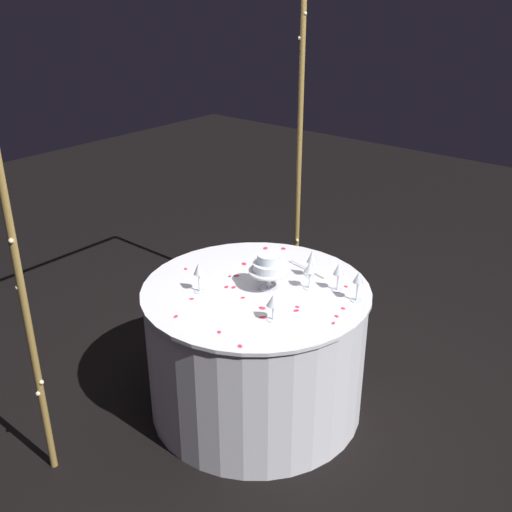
{
  "coord_description": "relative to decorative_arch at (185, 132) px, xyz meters",
  "views": [
    {
      "loc": [
        -2.23,
        -1.84,
        2.32
      ],
      "look_at": [
        0.0,
        0.0,
        0.98
      ],
      "focal_mm": 42.08,
      "sensor_mm": 36.0,
      "label": 1
    }
  ],
  "objects": [
    {
      "name": "wine_glass_3",
      "position": [
        0.27,
        -0.85,
        -0.67
      ],
      "size": [
        0.06,
        0.06,
        0.16
      ],
      "color": "silver",
      "rests_on": "main_table"
    },
    {
      "name": "rose_petal_0",
      "position": [
        -0.13,
        -0.51,
        -0.78
      ],
      "size": [
        0.03,
        0.03,
        0.0
      ],
      "primitive_type": "ellipsoid",
      "rotation": [
        0.0,
        0.0,
        2.54
      ],
      "color": "#E02D47",
      "rests_on": "main_table"
    },
    {
      "name": "rose_petal_20",
      "position": [
        0.33,
        -0.86,
        -0.78
      ],
      "size": [
        0.02,
        0.03,
        0.0
      ],
      "primitive_type": "ellipsoid",
      "rotation": [
        0.0,
        0.0,
        4.4
      ],
      "color": "#E02D47",
      "rests_on": "main_table"
    },
    {
      "name": "rose_petal_3",
      "position": [
        -0.07,
        -0.39,
        -0.78
      ],
      "size": [
        0.03,
        0.02,
        0.0
      ],
      "primitive_type": "ellipsoid",
      "rotation": [
        0.0,
        0.0,
        0.11
      ],
      "color": "#E02D47",
      "rests_on": "main_table"
    },
    {
      "name": "rose_petal_10",
      "position": [
        0.52,
        -0.29,
        -0.78
      ],
      "size": [
        0.04,
        0.04,
        0.0
      ],
      "primitive_type": "ellipsoid",
      "rotation": [
        0.0,
        0.0,
        1.23
      ],
      "color": "#E02D47",
      "rests_on": "main_table"
    },
    {
      "name": "rose_petal_5",
      "position": [
        0.45,
        -0.2,
        -0.78
      ],
      "size": [
        0.05,
        0.04,
        0.0
      ],
      "primitive_type": "ellipsoid",
      "rotation": [
        0.0,
        0.0,
        0.43
      ],
      "color": "#E02D47",
      "rests_on": "main_table"
    },
    {
      "name": "rose_petal_1",
      "position": [
        -0.09,
        -0.36,
        -0.78
      ],
      "size": [
        0.04,
        0.03,
        0.0
      ],
      "primitive_type": "ellipsoid",
      "rotation": [
        0.0,
        0.0,
        3.56
      ],
      "color": "#E02D47",
      "rests_on": "main_table"
    },
    {
      "name": "rose_petal_13",
      "position": [
        -0.46,
        -0.64,
        -0.78
      ],
      "size": [
        0.03,
        0.03,
        0.0
      ],
      "primitive_type": "ellipsoid",
      "rotation": [
        0.0,
        0.0,
        0.84
      ],
      "color": "#E02D47",
      "rests_on": "main_table"
    },
    {
      "name": "rose_petal_2",
      "position": [
        -0.02,
        -0.79,
        -0.78
      ],
      "size": [
        0.02,
        0.03,
        0.0
      ],
      "primitive_type": "ellipsoid",
      "rotation": [
        0.0,
        0.0,
        1.53
      ],
      "color": "#E02D47",
      "rests_on": "main_table"
    },
    {
      "name": "rose_petal_9",
      "position": [
        0.19,
        -0.24,
        -0.78
      ],
      "size": [
        0.04,
        0.05,
        0.0
      ],
      "primitive_type": "ellipsoid",
      "rotation": [
        0.0,
        0.0,
        4.22
      ],
      "color": "#E02D47",
      "rests_on": "main_table"
    },
    {
      "name": "rose_petal_16",
      "position": [
        -0.06,
        -0.81,
        -0.78
      ],
      "size": [
        0.04,
        0.03,
        0.0
      ],
      "primitive_type": "ellipsoid",
      "rotation": [
        0.0,
        0.0,
        2.67
      ],
      "color": "#E02D47",
      "rests_on": "main_table"
    },
    {
      "name": "tiered_cake",
      "position": [
        0.05,
        -0.55,
        -0.65
      ],
      "size": [
        0.22,
        0.22,
        0.2
      ],
      "color": "silver",
      "rests_on": "main_table"
    },
    {
      "name": "cake_knife",
      "position": [
        0.36,
        -0.6,
        -0.78
      ],
      "size": [
        0.08,
        0.29,
        0.01
      ],
      "color": "silver",
      "rests_on": "main_table"
    },
    {
      "name": "wine_glass_0",
      "position": [
        0.19,
        -0.72,
        -0.67
      ],
      "size": [
        0.06,
        0.06,
        0.16
      ],
      "color": "silver",
      "rests_on": "main_table"
    },
    {
      "name": "rose_petal_4",
      "position": [
        -0.31,
        -0.31,
        -0.78
      ],
      "size": [
        0.03,
        0.03,
        0.0
      ],
      "primitive_type": "ellipsoid",
      "rotation": [
        0.0,
        0.0,
        5.45
      ],
      "color": "#E02D47",
      "rests_on": "main_table"
    },
    {
      "name": "rose_petal_17",
      "position": [
        -0.08,
        -0.03,
        -0.78
      ],
      "size": [
        0.03,
        0.03,
        0.0
      ],
      "primitive_type": "ellipsoid",
      "rotation": [
        0.0,
        0.0,
        4.24
      ],
      "color": "#E02D47",
      "rests_on": "main_table"
    },
    {
      "name": "decorative_arch",
      "position": [
        0.0,
        0.0,
        0.0
      ],
      "size": [
        2.18,
        0.06,
        2.41
      ],
      "color": "olive",
      "rests_on": "ground"
    },
    {
      "name": "main_table",
      "position": [
        0.0,
        -0.49,
        -1.18
      ],
      "size": [
        1.26,
        1.26,
        0.78
      ],
      "color": "white",
      "rests_on": "ground"
    },
    {
      "name": "rose_petal_8",
      "position": [
        -0.15,
        -0.66,
        -0.78
      ],
      "size": [
        0.03,
        0.04,
        0.0
      ],
      "primitive_type": "ellipsoid",
      "rotation": [
        0.0,
        0.0,
        4.87
      ],
      "color": "#E02D47",
      "rests_on": "main_table"
    },
    {
      "name": "rose_petal_21",
      "position": [
        -0.22,
        -0.72,
        -0.78
      ],
      "size": [
        0.04,
        0.05,
        0.0
      ],
      "primitive_type": "ellipsoid",
      "rotation": [
        0.0,
        0.0,
        2.19
      ],
      "color": "#E02D47",
      "rests_on": "main_table"
    },
    {
      "name": "wine_glass_2",
      "position": [
        0.31,
        -0.65,
        -0.67
      ],
      "size": [
        0.06,
        0.06,
        0.16
      ],
      "color": "silver",
      "rests_on": "main_table"
    },
    {
      "name": "rose_petal_18",
      "position": [
        0.11,
        -0.98,
        -0.78
      ],
      "size": [
        0.02,
        0.03,
        0.0
      ],
      "primitive_type": "ellipsoid",
      "rotation": [
        0.0,
        0.0,
        1.46
      ],
      "color": "#E02D47",
      "rests_on": "main_table"
    },
    {
      "name": "wine_glass_1",
      "position": [
        -0.22,
        -0.28,
        -0.66
      ],
      "size": [
        0.06,
        0.06,
        0.17
      ],
      "color": "silver",
      "rests_on": "main_table"
    },
    {
      "name": "ground_plane",
      "position": [
        0.0,
        -0.49,
        -1.57
      ],
      "size": [
        12.0,
        12.0,
        0.0
      ],
      "primitive_type": "plane",
      "color": "black"
    },
    {
      "name": "rose_petal_19",
      "position": [
        -0.04,
        -1.02,
        -0.78
      ],
      "size": [
        0.03,
        0.02,
        0.0
      ],
      "primitive_type": "ellipsoid",
      "rotation": [
        0.0,
        0.0,
        3.4
      ],
      "color": "#E02D47",
      "rests_on": "main_table"
    },
    {
      "name": "rose_petal_14",
      "position": [
        0.17,
        -0.34,
        -0.78
      ],
      "size": [
        0.04,
        0.04,
        0.0
      ],
      "primitive_type": "ellipsoid",
      "rotation": [
        0.0,
        0.0,
        4.43
      ],
      "color": "#E02D47",
      "rests_on": "main_table"
    },
    {
      "name": "wine_glass_4",
      "position": [
        0.23,
        -0.99,
        -0.66
      ],
      "size": [
        0.06,
        0.06,
        0.17
      ],
      "color": "silver",
      "rests_on": "main_table"
    },
    {
      "name": "rose_petal_11",
      "position": [
        0.03,
        -1.0,
        -0.78
      ],
      "size": [
        0.02,
        0.03,
        0.0
      ],
      "primitive_type": "ellipsoid",
      "rotation": [
        0.0,
        0.0,
        1.28
      ],
      "color": "#E02D47",
      "rests_on": "main_table"
    },
    {
      "name": "rose_petal_15",
      "position": [
        0.02,
        -0.29,
        -0.78
      ],
      "size": [
        0.03,
        0.03,
        0.0
      ],
      "primitive_type": "ellipsoid",
      "rotation": [
        0.0,
        0.0,
        4.01
      ],
      "color": "#E02D47",
      "rests_on": "main_table"
    },
    {
      "name": "wine_glass_5",
      "position": [
        -0.2,
        -0.77,
        -0.68
      ],
      "size": [
        0.07,
        0.07,
        0.14
      ],
      "color": "silver",
      "rests_on": "main_table"
    },
    {
      "name": "rose_petal_6",
      "position": [
        0.05,
        -0.31,
        -0.78
      ],
      "size": [
        0.04,
        0.04,
        0.0
      ],
      "primitive_type": "ellipsoid",
      "rotation": [
        0.0,
        0.0,
        5.58
      ],
      "color": "#E02D47",
      "rests_on": "main_table"
    },
    {
      "name": "rose_petal_12",
      "position": [
        -0.49,
        -0.38,
        -0.78
      ],
      "size": [
        0.03,
        0.03,
        0.0
      ],
      "primitive_type": "ellipsoid",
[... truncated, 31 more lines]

